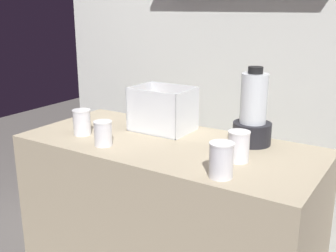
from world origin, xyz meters
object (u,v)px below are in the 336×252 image
juice_cup_orange_left (103,135)px  juice_cup_pomegranate_right (221,162)px  carrot_display_bin (163,117)px  juice_cup_beet_middle (239,148)px  juice_cup_orange_far_left (82,123)px  blender_pitcher (253,115)px

juice_cup_orange_left → juice_cup_pomegranate_right: juice_cup_pomegranate_right is taller
carrot_display_bin → juice_cup_beet_middle: bearing=-22.2°
carrot_display_bin → juice_cup_pomegranate_right: carrot_display_bin is taller
juice_cup_beet_middle → juice_cup_orange_far_left: bearing=-174.4°
carrot_display_bin → juice_cup_orange_far_left: size_ratio=2.35×
blender_pitcher → juice_cup_beet_middle: size_ratio=2.80×
blender_pitcher → juice_cup_beet_middle: (0.04, -0.24, -0.08)m
juice_cup_orange_far_left → juice_cup_pomegranate_right: juice_cup_pomegranate_right is taller
blender_pitcher → juice_cup_orange_left: blender_pitcher is taller
blender_pitcher → juice_cup_pomegranate_right: (0.05, -0.43, -0.08)m
carrot_display_bin → juice_cup_pomegranate_right: (0.51, -0.39, -0.01)m
blender_pitcher → juice_cup_pomegranate_right: bearing=-83.6°
carrot_display_bin → juice_cup_pomegranate_right: size_ratio=2.19×
juice_cup_orange_left → blender_pitcher: bearing=34.6°
juice_cup_beet_middle → carrot_display_bin: bearing=157.8°
juice_cup_orange_left → juice_cup_pomegranate_right: bearing=-3.8°
carrot_display_bin → juice_cup_beet_middle: 0.54m
juice_cup_orange_far_left → juice_cup_orange_left: size_ratio=1.10×
blender_pitcher → carrot_display_bin: bearing=-175.7°
juice_cup_orange_far_left → juice_cup_beet_middle: (0.79, 0.08, -0.00)m
juice_cup_pomegranate_right → juice_cup_orange_left: bearing=176.2°
juice_cup_orange_far_left → juice_cup_pomegranate_right: (0.80, -0.11, -0.00)m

